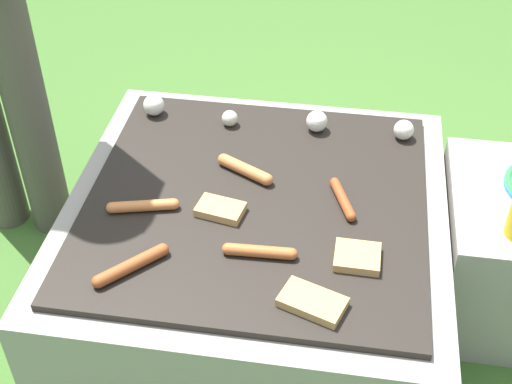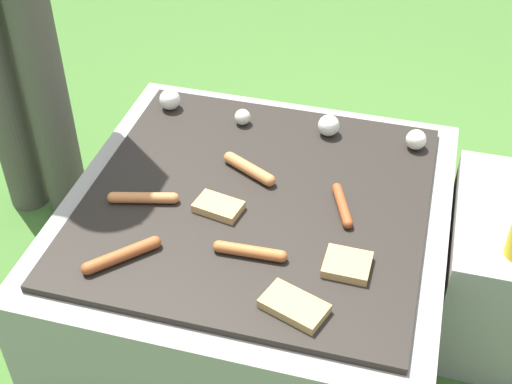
% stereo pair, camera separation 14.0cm
% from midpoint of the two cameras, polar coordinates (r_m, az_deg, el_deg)
% --- Properties ---
extents(ground_plane, '(14.00, 14.00, 0.00)m').
position_cam_midpoint_polar(ground_plane, '(1.92, 2.10, -8.76)').
color(ground_plane, '#3D6628').
extents(grill, '(0.90, 0.90, 0.36)m').
position_cam_midpoint_polar(grill, '(1.80, 2.23, -5.01)').
color(grill, gray).
rests_on(grill, ground_plane).
extents(sausage_front_center, '(0.07, 0.14, 0.02)m').
position_cam_midpoint_polar(sausage_front_center, '(1.66, 9.33, -1.15)').
color(sausage_front_center, '#93421E').
rests_on(sausage_front_center, grill).
extents(sausage_back_left, '(0.16, 0.06, 0.03)m').
position_cam_midpoint_polar(sausage_back_left, '(1.66, -6.66, -0.55)').
color(sausage_back_left, '#C6753D').
rests_on(sausage_back_left, grill).
extents(sausage_back_center, '(0.13, 0.14, 0.03)m').
position_cam_midpoint_polar(sausage_back_center, '(1.53, -8.12, -5.13)').
color(sausage_back_center, '#A34C23').
rests_on(sausage_back_center, grill).
extents(sausage_mid_left, '(0.16, 0.03, 0.03)m').
position_cam_midpoint_polar(sausage_mid_left, '(1.52, 2.14, -4.87)').
color(sausage_mid_left, '#B7602D').
rests_on(sausage_mid_left, grill).
extents(sausage_front_right, '(0.15, 0.09, 0.03)m').
position_cam_midpoint_polar(sausage_front_right, '(1.74, 1.76, 1.79)').
color(sausage_front_right, '#C6753D').
rests_on(sausage_front_right, grill).
extents(bread_slice_left, '(0.15, 0.11, 0.02)m').
position_cam_midpoint_polar(bread_slice_left, '(1.43, 5.91, -9.18)').
color(bread_slice_left, tan).
rests_on(bread_slice_left, grill).
extents(bread_slice_center, '(0.10, 0.09, 0.02)m').
position_cam_midpoint_polar(bread_slice_center, '(1.52, 9.94, -5.85)').
color(bread_slice_center, tan).
rests_on(bread_slice_center, grill).
extents(bread_slice_right, '(0.12, 0.09, 0.02)m').
position_cam_midpoint_polar(bread_slice_right, '(1.63, -0.59, -1.27)').
color(bread_slice_right, tan).
rests_on(bread_slice_right, grill).
extents(mushroom_row, '(0.72, 0.07, 0.06)m').
position_cam_midpoint_polar(mushroom_row, '(1.89, 4.43, 5.78)').
color(mushroom_row, silver).
rests_on(mushroom_row, grill).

